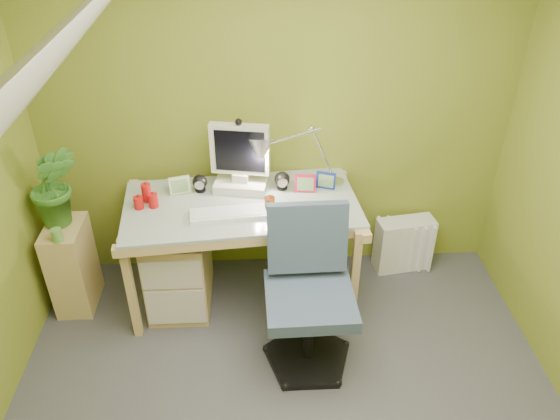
{
  "coord_description": "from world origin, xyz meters",
  "views": [
    {
      "loc": [
        -0.14,
        -1.76,
        2.67
      ],
      "look_at": [
        0.0,
        1.0,
        0.85
      ],
      "focal_mm": 35.0,
      "sensor_mm": 36.0,
      "label": 1
    }
  ],
  "objects_px": {
    "desk": "(244,252)",
    "task_chair": "(310,297)",
    "desk_lamp": "(310,142)",
    "potted_plant": "(54,185)",
    "monitor": "(240,151)",
    "radiator": "(404,244)",
    "side_ledge": "(73,266)"
  },
  "relations": [
    {
      "from": "desk",
      "to": "side_ledge",
      "type": "relative_size",
      "value": 2.3
    },
    {
      "from": "monitor",
      "to": "task_chair",
      "type": "height_order",
      "value": "monitor"
    },
    {
      "from": "monitor",
      "to": "desk_lamp",
      "type": "height_order",
      "value": "desk_lamp"
    },
    {
      "from": "monitor",
      "to": "potted_plant",
      "type": "relative_size",
      "value": 0.97
    },
    {
      "from": "desk_lamp",
      "to": "potted_plant",
      "type": "bearing_deg",
      "value": -167.43
    },
    {
      "from": "desk_lamp",
      "to": "radiator",
      "type": "xyz_separation_m",
      "value": [
        0.74,
        0.1,
        -0.91
      ]
    },
    {
      "from": "monitor",
      "to": "desk_lamp",
      "type": "distance_m",
      "value": 0.45
    },
    {
      "from": "desk",
      "to": "radiator",
      "type": "distance_m",
      "value": 1.24
    },
    {
      "from": "desk",
      "to": "task_chair",
      "type": "xyz_separation_m",
      "value": [
        0.39,
        -0.61,
        0.13
      ]
    },
    {
      "from": "radiator",
      "to": "potted_plant",
      "type": "bearing_deg",
      "value": 176.89
    },
    {
      "from": "task_chair",
      "to": "desk_lamp",
      "type": "bearing_deg",
      "value": 84.48
    },
    {
      "from": "task_chair",
      "to": "radiator",
      "type": "relative_size",
      "value": 2.51
    },
    {
      "from": "monitor",
      "to": "task_chair",
      "type": "relative_size",
      "value": 0.52
    },
    {
      "from": "desk_lamp",
      "to": "monitor",
      "type": "bearing_deg",
      "value": -171.92
    },
    {
      "from": "potted_plant",
      "to": "radiator",
      "type": "height_order",
      "value": "potted_plant"
    },
    {
      "from": "potted_plant",
      "to": "task_chair",
      "type": "height_order",
      "value": "potted_plant"
    },
    {
      "from": "radiator",
      "to": "desk_lamp",
      "type": "bearing_deg",
      "value": 179.06
    },
    {
      "from": "desk",
      "to": "side_ledge",
      "type": "distance_m",
      "value": 1.16
    },
    {
      "from": "potted_plant",
      "to": "radiator",
      "type": "bearing_deg",
      "value": 5.5
    },
    {
      "from": "side_ledge",
      "to": "task_chair",
      "type": "relative_size",
      "value": 0.61
    },
    {
      "from": "desk",
      "to": "potted_plant",
      "type": "relative_size",
      "value": 2.62
    },
    {
      "from": "desk_lamp",
      "to": "potted_plant",
      "type": "distance_m",
      "value": 1.63
    },
    {
      "from": "desk",
      "to": "monitor",
      "type": "xyz_separation_m",
      "value": [
        -0.0,
        0.18,
        0.67
      ]
    },
    {
      "from": "potted_plant",
      "to": "task_chair",
      "type": "relative_size",
      "value": 0.54
    },
    {
      "from": "monitor",
      "to": "side_ledge",
      "type": "xyz_separation_m",
      "value": [
        -1.16,
        -0.18,
        -0.75
      ]
    },
    {
      "from": "potted_plant",
      "to": "radiator",
      "type": "relative_size",
      "value": 1.35
    },
    {
      "from": "side_ledge",
      "to": "task_chair",
      "type": "xyz_separation_m",
      "value": [
        1.55,
        -0.61,
        0.2
      ]
    },
    {
      "from": "monitor",
      "to": "radiator",
      "type": "bearing_deg",
      "value": 14.96
    },
    {
      "from": "monitor",
      "to": "desk_lamp",
      "type": "bearing_deg",
      "value": 10.17
    },
    {
      "from": "desk_lamp",
      "to": "task_chair",
      "type": "distance_m",
      "value": 0.99
    },
    {
      "from": "side_ledge",
      "to": "radiator",
      "type": "distance_m",
      "value": 2.37
    },
    {
      "from": "potted_plant",
      "to": "desk",
      "type": "bearing_deg",
      "value": -2.63
    }
  ]
}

